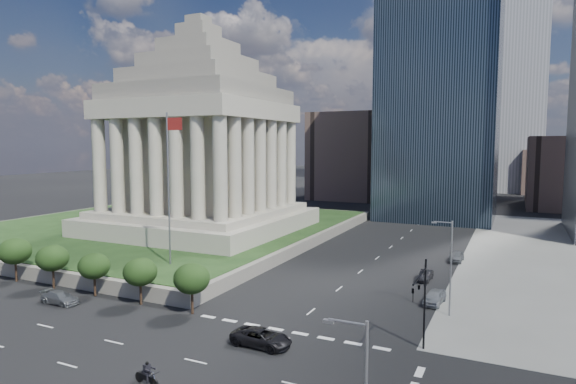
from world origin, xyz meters
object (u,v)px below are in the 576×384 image
Objects in this scene: street_lamp_north at (449,262)px; pickup_truck at (261,338)px; parked_sedan_near at (434,297)px; parked_sedan_mid at (425,276)px; suv_grey at (60,298)px; motorcycle_trail at (146,373)px; war_memorial at (200,125)px; parked_sedan_far at (456,256)px; flagpole at (169,180)px; traffic_signal_ne at (421,296)px.

street_lamp_north is 1.80× the size of pickup_truck.
parked_sedan_near reaches higher than parked_sedan_mid.
motorcycle_trail is at bearing -114.81° from suv_grey.
war_memorial reaches higher than parked_sedan_mid.
street_lamp_north is 6.14m from parked_sedan_near.
suv_grey is at bearing -131.58° from parked_sedan_far.
parked_sedan_mid is at bearing 23.38° from flagpole.
flagpole is at bearing -167.00° from parked_sedan_near.
parked_sedan_mid is (30.83, 13.33, -12.46)m from flagpole.
war_memorial is 49.99m from parked_sedan_far.
war_memorial is 4.88× the size of traffic_signal_ne.
flagpole is at bearing -178.37° from street_lamp_north.
motorcycle_trail is (21.48, -10.08, 0.24)m from suv_grey.
parked_sedan_near is at bearing -23.46° from war_memorial.
traffic_signal_ne is 39.31m from suv_grey.
pickup_truck is at bearing -107.16° from parked_sedan_mid.
war_memorial is 8.18× the size of suv_grey.
parked_sedan_near is 21.69m from parked_sedan_far.
war_memorial reaches higher than motorcycle_trail.
suv_grey is at bearing -148.96° from parked_sedan_near.
flagpole is at bearing 163.29° from traffic_signal_ne.
traffic_signal_ne is at bearing -16.71° from flagpole.
traffic_signal_ne is 3.20× the size of motorcycle_trail.
war_memorial is 9.81× the size of parked_sedan_mid.
parked_sedan_mid is at bearing -99.06° from parked_sedan_far.
parked_sedan_far is 52.35m from motorcycle_trail.
flagpole is 35.95m from street_lamp_north.
suv_grey is 1.91× the size of motorcycle_trail.
war_memorial reaches higher than traffic_signal_ne.
street_lamp_north is 4.00× the size of motorcycle_trail.
parked_sedan_far is (2.50, 12.62, 0.13)m from parked_sedan_mid.
flagpole is 2.50× the size of traffic_signal_ne.
pickup_truck is 21.88m from parked_sedan_near.
flagpole reaches higher than pickup_truck.
war_memorial is 15.59× the size of motorcycle_trail.
pickup_truck is at bearing -90.39° from suv_grey.
motorcycle_trail reaches higher than parked_sedan_near.
flagpole is 3.61× the size of pickup_truck.
parked_sedan_far reaches higher than suv_grey.
war_memorial is at bearing -175.41° from parked_sedan_far.
parked_sedan_mid is (9.56, 27.33, -0.12)m from pickup_truck.
parked_sedan_far is at bearing 80.93° from parked_sedan_mid.
motorcycle_trail is at bearing -106.14° from parked_sedan_far.
war_memorial is 53.71m from parked_sedan_near.
pickup_truck is (-13.06, -3.70, -4.48)m from traffic_signal_ne.
war_memorial reaches higher than pickup_truck.
street_lamp_north reaches higher than parked_sedan_far.
street_lamp_north is at bearing -69.39° from suv_grey.
motorcycle_trail is at bearing -142.32° from traffic_signal_ne.
traffic_signal_ne is at bearing -72.53° from pickup_truck.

